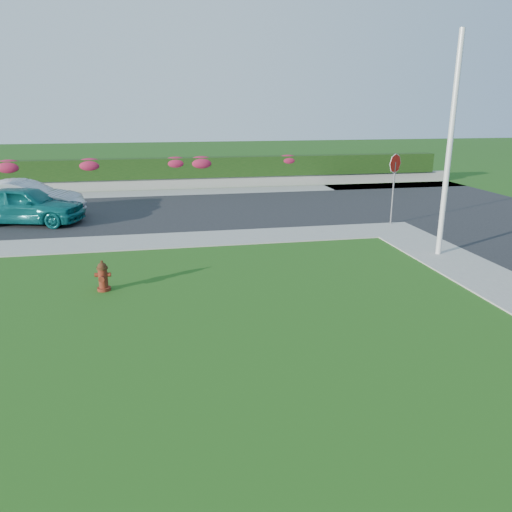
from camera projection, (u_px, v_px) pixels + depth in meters
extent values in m
plane|color=black|center=(253.00, 366.00, 8.83)|extent=(120.00, 120.00, 0.00)
cube|color=black|center=(75.00, 215.00, 21.05)|extent=(26.00, 8.00, 0.04)
cube|color=gray|center=(20.00, 248.00, 16.17)|extent=(24.00, 2.00, 0.04)
cube|color=gray|center=(392.00, 229.00, 18.58)|extent=(2.00, 2.00, 0.04)
cube|color=gray|center=(168.00, 193.00, 26.50)|extent=(34.00, 2.00, 0.04)
cube|color=gray|center=(167.00, 184.00, 27.82)|extent=(34.00, 0.40, 0.60)
cube|color=black|center=(166.00, 168.00, 27.67)|extent=(32.00, 0.90, 1.10)
cylinder|color=#4A1C0B|center=(104.00, 289.00, 12.46)|extent=(0.33, 0.33, 0.08)
cylinder|color=#4A1C0B|center=(103.00, 278.00, 12.38)|extent=(0.22, 0.22, 0.51)
cylinder|color=black|center=(102.00, 268.00, 12.30)|extent=(0.27, 0.27, 0.05)
sphere|color=black|center=(102.00, 267.00, 12.30)|extent=(0.22, 0.22, 0.22)
cylinder|color=black|center=(102.00, 262.00, 12.26)|extent=(0.07, 0.07, 0.07)
cylinder|color=#4A1C0B|center=(97.00, 275.00, 12.34)|extent=(0.11, 0.12, 0.11)
cylinder|color=#4A1C0B|center=(109.00, 275.00, 12.37)|extent=(0.11, 0.12, 0.11)
cylinder|color=#4A1C0B|center=(102.00, 279.00, 12.23)|extent=(0.16, 0.13, 0.15)
imported|color=#0C5D5E|center=(26.00, 205.00, 19.21)|extent=(4.64, 2.86, 1.47)
imported|color=#AAACB2|center=(23.00, 199.00, 20.22)|extent=(4.82, 2.34, 1.52)
cylinder|color=silver|center=(449.00, 148.00, 14.54)|extent=(0.16, 0.16, 6.48)
cylinder|color=slate|center=(393.00, 194.00, 19.07)|extent=(0.06, 0.06, 2.41)
cylinder|color=#B1100B|center=(395.00, 164.00, 18.74)|extent=(0.61, 0.39, 0.70)
cylinder|color=white|center=(395.00, 164.00, 18.74)|extent=(0.64, 0.40, 0.75)
ellipsoid|color=#B11E46|center=(9.00, 167.00, 26.02)|extent=(1.56, 1.00, 0.78)
ellipsoid|color=#B11E46|center=(90.00, 165.00, 26.77)|extent=(1.51, 0.97, 0.75)
ellipsoid|color=#B11E46|center=(175.00, 163.00, 27.60)|extent=(1.40, 0.90, 0.70)
ellipsoid|color=#B11E46|center=(201.00, 163.00, 27.87)|extent=(1.54, 0.99, 0.77)
ellipsoid|color=#B11E46|center=(288.00, 160.00, 28.78)|extent=(1.28, 0.82, 0.64)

